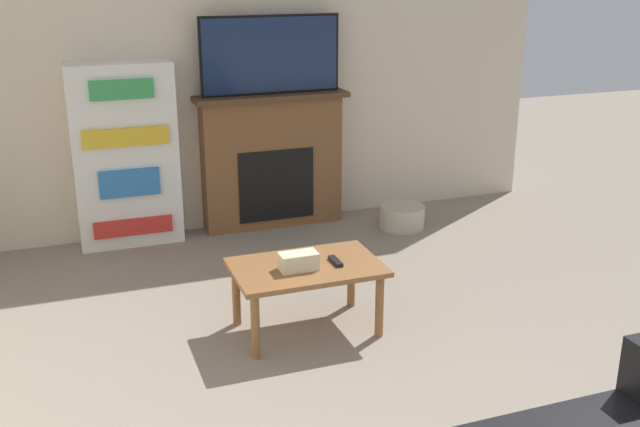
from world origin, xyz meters
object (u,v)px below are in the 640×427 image
at_px(bookshelf, 126,156).
at_px(storage_basket, 402,217).
at_px(coffee_table, 307,274).
at_px(tv, 271,55).
at_px(fireplace, 272,160).

height_order(bookshelf, storage_basket, bookshelf).
bearing_deg(bookshelf, coffee_table, -66.49).
bearing_deg(storage_basket, tv, 156.75).
xyz_separation_m(coffee_table, storage_basket, (1.33, 1.43, -0.27)).
distance_m(tv, bookshelf, 1.36).
xyz_separation_m(tv, coffee_table, (-0.35, -1.85, -1.04)).
bearing_deg(bookshelf, fireplace, 1.09).
bearing_deg(coffee_table, fireplace, 79.36).
height_order(fireplace, bookshelf, bookshelf).
relative_size(coffee_table, storage_basket, 2.34).
relative_size(fireplace, storage_basket, 3.34).
relative_size(tv, coffee_table, 1.29).
height_order(coffee_table, storage_basket, coffee_table).
bearing_deg(storage_basket, fireplace, 155.77).
relative_size(fireplace, bookshelf, 0.89).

